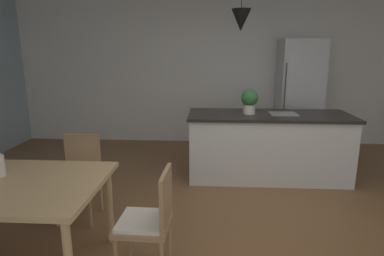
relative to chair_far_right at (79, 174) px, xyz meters
name	(u,v)px	position (x,y,z in m)	size (l,w,h in m)	color
ground_plane	(250,232)	(1.76, -0.19, -0.49)	(10.00, 8.40, 0.04)	brown
wall_back_kitchen	(233,72)	(1.76, 3.07, 0.88)	(10.00, 0.12, 2.70)	white
chair_far_right	(79,174)	(0.00, 0.00, 0.00)	(0.41, 0.41, 0.87)	#A87F56
chair_kitchen_end	(149,220)	(0.91, -0.88, 0.00)	(0.41, 0.41, 0.87)	#A87F56
kitchen_island	(268,145)	(2.15, 1.24, -0.01)	(2.18, 0.83, 0.91)	silver
refrigerator	(299,96)	(2.91, 2.67, 0.49)	(0.72, 0.67, 1.93)	silver
pendant_over_island_main	(241,20)	(1.73, 1.24, 1.63)	(0.25, 0.25, 0.73)	black
potted_plant_on_island	(249,100)	(1.88, 1.24, 0.61)	(0.23, 0.23, 0.33)	beige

